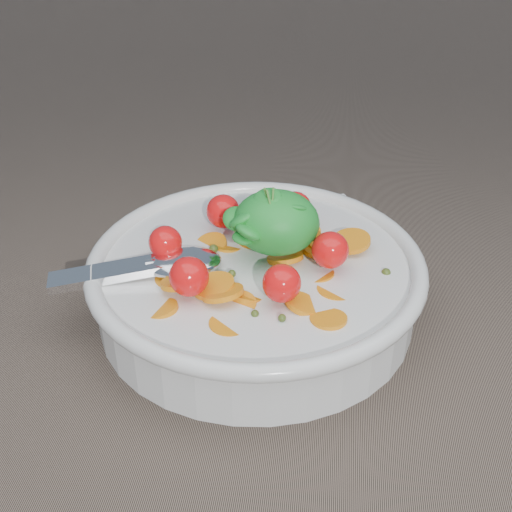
# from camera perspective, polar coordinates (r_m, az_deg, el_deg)

# --- Properties ---
(ground) EXTENTS (6.00, 6.00, 0.00)m
(ground) POSITION_cam_1_polar(r_m,az_deg,el_deg) (0.51, 0.72, -7.01)
(ground) COLOR #6C5B4D
(ground) RESTS_ON ground
(bowl) EXTENTS (0.29, 0.26, 0.11)m
(bowl) POSITION_cam_1_polar(r_m,az_deg,el_deg) (0.51, -0.01, -2.10)
(bowl) COLOR silver
(bowl) RESTS_ON ground
(napkin) EXTENTS (0.18, 0.17, 0.01)m
(napkin) POSITION_cam_1_polar(r_m,az_deg,el_deg) (0.63, 4.57, 1.91)
(napkin) COLOR white
(napkin) RESTS_ON ground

